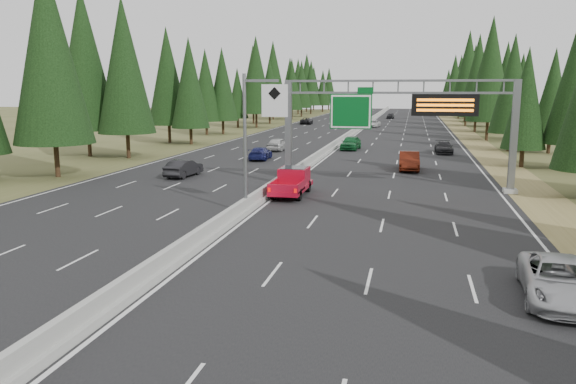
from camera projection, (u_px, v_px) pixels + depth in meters
The scene contains 19 objects.
road at pixel (350, 137), 85.80m from camera, with size 32.00×260.00×0.08m, color black.
shoulder_right at pixel (471, 139), 82.01m from camera, with size 3.60×260.00×0.06m, color olive.
shoulder_left at pixel (238, 135), 89.60m from camera, with size 3.60×260.00×0.06m, color #404620.
median_barrier at pixel (350, 134), 85.73m from camera, with size 0.70×260.00×0.85m.
sign_gantry at pixel (406, 117), 39.63m from camera, with size 16.75×0.98×7.80m.
hov_sign_pole at pixel (254, 133), 31.99m from camera, with size 2.80×0.50×8.00m.
tree_row_right at pixel (509, 75), 76.90m from camera, with size 11.62×240.51×18.76m.
tree_row_left at pixel (206, 77), 86.00m from camera, with size 12.22×239.29×18.61m.
silver_minivan at pixel (560, 280), 19.10m from camera, with size 2.39×5.18×1.44m, color #A5A5AA.
red_pickup at pixel (293, 180), 38.43m from camera, with size 2.00×5.60×1.82m.
car_ahead_green at pixel (351, 143), 67.11m from camera, with size 1.95×4.85×1.65m, color #155E2C.
car_ahead_dkred at pixel (409, 161), 50.08m from camera, with size 1.75×5.01×1.65m, color #54180C.
car_ahead_dkgrey at pixel (444, 147), 63.20m from camera, with size 1.88×4.62×1.34m, color black.
car_ahead_white at pixel (374, 124), 107.25m from camera, with size 2.13×4.62×1.28m, color silver.
car_ahead_far at pixel (391, 116), 137.89m from camera, with size 1.62×4.02×1.37m, color black.
car_onc_near at pixel (184, 168), 46.33m from camera, with size 1.51×4.33×1.43m, color black.
car_onc_blue at pixel (260, 153), 57.57m from camera, with size 1.83×4.49×1.30m, color navy.
car_onc_white at pixel (278, 144), 66.12m from camera, with size 1.80×4.48×1.53m, color #B4B4B4.
car_onc_far at pixel (307, 121), 116.47m from camera, with size 2.25×4.88×1.36m, color black.
Camera 1 is at (9.41, -5.92, 7.20)m, focal length 35.00 mm.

